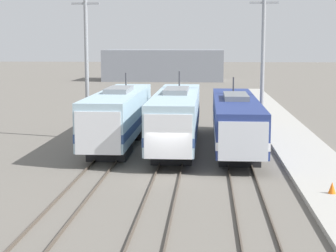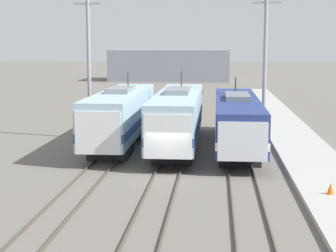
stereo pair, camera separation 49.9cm
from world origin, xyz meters
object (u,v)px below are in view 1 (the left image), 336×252
object	(u,v)px
catenary_tower_left	(87,60)
catenary_tower_right	(263,61)
locomotive_center	(176,118)
traffic_cone	(332,188)
locomotive_far_left	(118,117)
locomotive_far_right	(236,121)

from	to	relation	value
catenary_tower_left	catenary_tower_right	size ratio (longest dim) A/B	1.00
locomotive_center	traffic_cone	bearing A→B (deg)	-56.68
locomotive_far_left	catenary_tower_left	distance (m)	6.15
catenary_tower_right	traffic_cone	xyz separation A→B (m)	(1.92, -16.61, -5.70)
locomotive_center	catenary_tower_right	xyz separation A→B (m)	(6.46, 3.86, 4.02)
locomotive_far_right	traffic_cone	distance (m)	13.58
locomotive_center	catenary_tower_left	size ratio (longest dim) A/B	1.46
locomotive_far_right	locomotive_far_left	bearing A→B (deg)	178.66
locomotive_far_left	catenary_tower_right	distance (m)	12.00
catenary_tower_right	locomotive_far_left	bearing A→B (deg)	-161.70
catenary_tower_left	traffic_cone	distance (m)	23.54
locomotive_far_left	locomotive_far_right	xyz separation A→B (m)	(8.55, -0.20, -0.19)
catenary_tower_left	catenary_tower_right	xyz separation A→B (m)	(13.75, 0.00, 0.00)
locomotive_far_left	locomotive_far_right	bearing A→B (deg)	-1.34
locomotive_center	locomotive_far_right	xyz separation A→B (m)	(4.28, 0.11, -0.19)
catenary_tower_left	traffic_cone	world-z (taller)	catenary_tower_left
locomotive_far_left	locomotive_center	distance (m)	4.29
locomotive_far_left	locomotive_far_right	size ratio (longest dim) A/B	0.89
locomotive_far_left	traffic_cone	distance (m)	18.26
locomotive_center	traffic_cone	xyz separation A→B (m)	(8.38, -12.75, -1.68)
locomotive_far_right	catenary_tower_right	distance (m)	6.05
locomotive_far_left	catenary_tower_right	size ratio (longest dim) A/B	1.36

